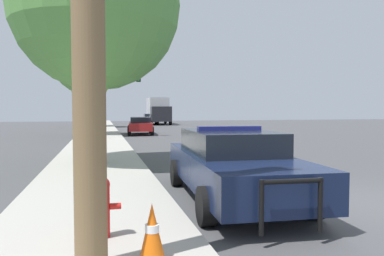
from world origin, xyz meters
TOP-DOWN VIEW (x-y plane):
  - ground_plane at (0.00, 0.00)m, footprint 110.00×110.00m
  - sidewalk_left at (-5.10, 0.00)m, footprint 3.00×110.00m
  - police_car at (-2.31, 0.88)m, footprint 2.29×5.40m
  - fire_hydrant at (-4.95, -1.27)m, footprint 0.52×0.23m
  - traffic_light at (-4.37, 19.36)m, footprint 3.66×0.35m
  - car_background_midblock at (-2.10, 21.70)m, footprint 2.13×4.39m
  - car_background_distant at (1.04, 40.41)m, footprint 2.07×4.33m
  - box_truck at (2.05, 40.43)m, footprint 2.74×7.30m
  - tree_sidewalk_near at (-5.07, 6.13)m, footprint 5.41×5.41m
  - tree_sidewalk_far at (-6.12, 33.62)m, footprint 4.00×4.00m
  - tree_sidewalk_mid at (-5.86, 20.77)m, footprint 4.80×4.80m
  - traffic_cone at (-4.39, -2.17)m, footprint 0.30×0.30m

SIDE VIEW (x-z plane):
  - ground_plane at x=0.00m, z-range 0.00..0.00m
  - sidewalk_left at x=-5.10m, z-range 0.00..0.13m
  - traffic_cone at x=-4.39m, z-range 0.13..0.78m
  - fire_hydrant at x=-4.95m, z-range 0.16..0.99m
  - car_background_midblock at x=-2.10m, z-range 0.05..1.35m
  - car_background_distant at x=1.04m, z-range 0.04..1.37m
  - police_car at x=-2.31m, z-range 0.00..1.52m
  - box_truck at x=2.05m, z-range 0.09..3.44m
  - traffic_light at x=-4.37m, z-range 1.12..5.80m
  - tree_sidewalk_far at x=-6.12m, z-range 1.38..7.91m
  - tree_sidewalk_near at x=-5.07m, z-range 1.30..9.07m
  - tree_sidewalk_mid at x=-5.86m, z-range 1.51..9.10m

